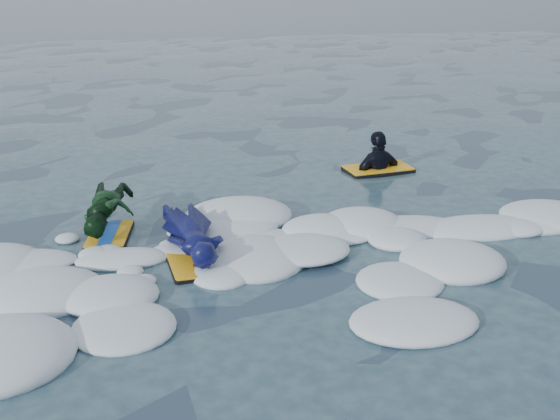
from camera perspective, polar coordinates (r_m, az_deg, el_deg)
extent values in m
plane|color=#19323E|center=(6.33, -3.19, -8.23)|extent=(120.00, 120.00, 0.00)
cube|color=black|center=(7.29, -6.94, -4.04)|extent=(0.67, 1.08, 0.05)
cube|color=#FCB015|center=(7.27, -6.95, -3.79)|extent=(0.65, 1.06, 0.02)
imported|color=navy|center=(7.44, -7.14, -1.94)|extent=(0.74, 1.60, 0.37)
cube|color=black|center=(8.08, -13.68, -2.04)|extent=(0.55, 0.86, 0.04)
cube|color=#FCB015|center=(8.07, -13.70, -1.86)|extent=(0.53, 0.84, 0.01)
cube|color=blue|center=(8.06, -13.70, -1.80)|extent=(0.25, 0.78, 0.00)
imported|color=#114019|center=(8.19, -13.76, -0.07)|extent=(0.80, 1.30, 0.46)
cube|color=black|center=(10.31, 7.97, 3.26)|extent=(1.04, 0.67, 0.05)
cube|color=#FCB015|center=(10.30, 7.98, 3.44)|extent=(1.02, 0.65, 0.02)
imported|color=black|center=(10.36, 7.93, 2.44)|extent=(0.92, 0.57, 1.46)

